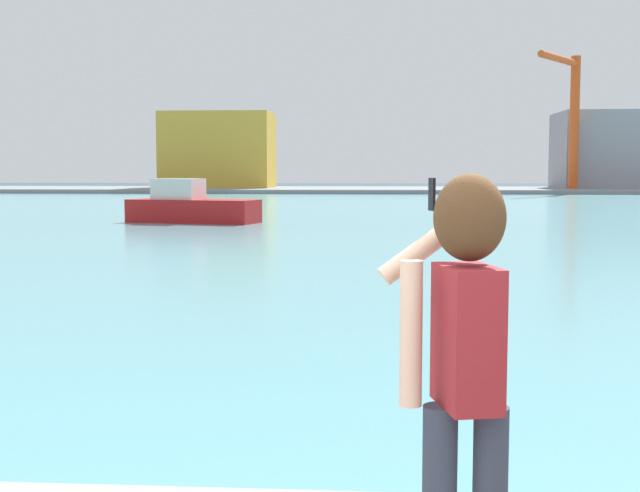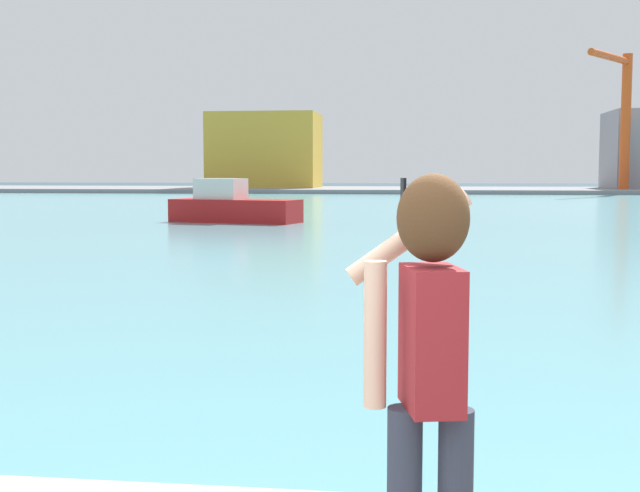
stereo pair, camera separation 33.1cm
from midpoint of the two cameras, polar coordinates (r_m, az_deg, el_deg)
The scene contains 8 objects.
ground_plane at distance 52.48m, azimuth 3.44°, elevation 2.56°, with size 220.00×220.00×0.00m, color #334751.
harbor_water at distance 54.47m, azimuth 3.46°, elevation 2.67°, with size 140.00×100.00×0.02m, color #599EA8.
far_shore_dock at distance 94.45m, azimuth 3.70°, elevation 3.84°, with size 140.00×20.00×0.45m, color gray.
person_photographer at distance 3.33m, azimuth 6.97°, elevation -6.76°, with size 0.53×0.54×1.74m.
boat_moored at distance 38.36m, azimuth -9.08°, elevation 2.66°, with size 6.23×3.40×1.99m.
warehouse_left at distance 97.52m, azimuth -7.03°, elevation 6.49°, with size 12.34×8.58×8.54m, color gold.
warehouse_right at distance 100.12m, azimuth 19.71°, elevation 6.18°, with size 13.87×9.64×8.47m, color gray.
port_crane at distance 91.65m, azimuth 16.64°, elevation 9.04°, with size 5.91×8.60×13.88m.
Camera 1 is at (0.34, -2.44, 2.36)m, focal length 46.89 mm.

